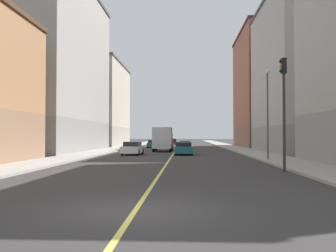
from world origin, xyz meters
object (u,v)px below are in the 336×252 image
building_left_mid (300,75)px  box_truck (163,139)px  car_silver (185,144)px  car_teal (184,148)px  car_white (133,148)px  building_right_distant (100,105)px  building_right_midblock (57,68)px  street_lamp_left_near (268,105)px  car_green (153,144)px  traffic_light_left_near (284,99)px  car_maroon (172,142)px  building_left_far (264,90)px

building_left_mid → box_truck: size_ratio=2.94×
car_silver → car_teal: bearing=-90.2°
car_white → building_right_distant: bearing=108.7°
building_right_midblock → car_teal: bearing=-23.2°
box_truck → street_lamp_left_near: bearing=-61.6°
car_silver → car_green: size_ratio=0.95×
box_truck → car_green: bearing=100.1°
building_right_midblock → car_teal: (16.40, -7.02, -10.07)m
building_right_distant → box_truck: bearing=-60.0°
traffic_light_left_near → car_teal: size_ratio=1.44×
building_left_mid → building_right_distant: size_ratio=0.94×
building_left_mid → street_lamp_left_near: 17.48m
car_teal → box_truck: bearing=108.7°
car_silver → box_truck: box_truck is taller
building_right_midblock → building_right_distant: building_right_midblock is taller
car_maroon → car_silver: size_ratio=0.95×
building_right_midblock → street_lamp_left_near: 29.33m
car_teal → car_white: (-5.49, -0.43, 0.02)m
box_truck → building_right_midblock: bearing=-175.5°
building_left_mid → car_white: 22.18m
building_left_mid → building_right_midblock: (-30.46, 1.54, 1.37)m
building_left_far → street_lamp_left_near: bearing=-101.3°
street_lamp_left_near → building_left_far: bearing=78.7°
car_maroon → car_silver: (2.78, -19.50, -0.05)m
car_white → building_left_far: bearing=53.8°
building_right_midblock → building_right_distant: (-0.00, 24.74, -2.71)m
traffic_light_left_near → box_truck: size_ratio=1.01×
car_teal → box_truck: (-2.75, 8.09, 0.96)m
building_left_far → car_maroon: 23.46m
building_right_midblock → car_silver: 23.40m
building_left_mid → building_left_far: 20.83m
building_right_midblock → street_lamp_left_near: bearing=-35.7°
car_maroon → car_silver: car_maroon is taller
traffic_light_left_near → car_white: (-11.35, 18.31, -3.51)m
building_left_far → building_right_distant: 31.01m
car_white → car_maroon: bearing=86.0°
traffic_light_left_near → box_truck: (-8.60, 26.83, -2.57)m
building_right_midblock → building_right_distant: 24.89m
building_left_far → car_teal: bearing=-118.1°
car_maroon → car_teal: size_ratio=0.88×
traffic_light_left_near → car_green: traffic_light_left_near is taller
building_right_distant → car_silver: (16.47, -11.57, -7.43)m
traffic_light_left_near → car_maroon: (-8.57, 58.43, -3.54)m
building_left_mid → street_lamp_left_near: (-7.18, -15.20, -4.79)m
building_left_mid → car_maroon: building_left_mid is taller
car_silver → car_maroon: bearing=98.1°
street_lamp_left_near → car_white: 15.94m
car_maroon → box_truck: box_truck is taller
box_truck → car_silver: bearing=76.9°
building_right_midblock → box_truck: 16.45m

